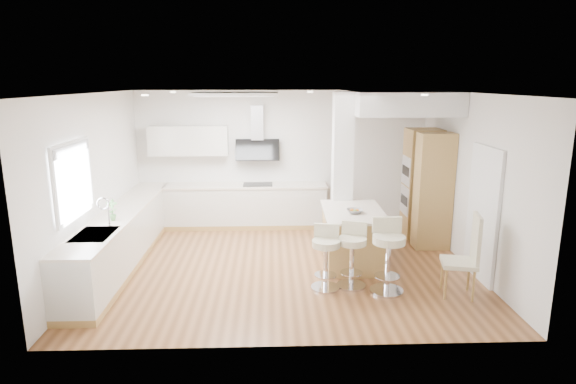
{
  "coord_description": "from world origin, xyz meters",
  "views": [
    {
      "loc": [
        -0.22,
        -7.49,
        2.98
      ],
      "look_at": [
        0.06,
        0.4,
        1.15
      ],
      "focal_mm": 30.0,
      "sensor_mm": 36.0,
      "label": 1
    }
  ],
  "objects_px": {
    "peninsula": "(353,236)",
    "bar_stool_a": "(326,254)",
    "bar_stool_b": "(352,251)",
    "bar_stool_c": "(388,252)",
    "dining_chair": "(467,253)"
  },
  "relations": [
    {
      "from": "peninsula",
      "to": "bar_stool_b",
      "type": "xyz_separation_m",
      "value": [
        -0.16,
        -0.95,
        0.08
      ]
    },
    {
      "from": "bar_stool_a",
      "to": "dining_chair",
      "type": "distance_m",
      "value": 1.98
    },
    {
      "from": "bar_stool_b",
      "to": "dining_chair",
      "type": "xyz_separation_m",
      "value": [
        1.55,
        -0.39,
        0.1
      ]
    },
    {
      "from": "peninsula",
      "to": "bar_stool_a",
      "type": "height_order",
      "value": "peninsula"
    },
    {
      "from": "peninsula",
      "to": "bar_stool_b",
      "type": "bearing_deg",
      "value": -98.24
    },
    {
      "from": "peninsula",
      "to": "dining_chair",
      "type": "height_order",
      "value": "dining_chair"
    },
    {
      "from": "bar_stool_a",
      "to": "bar_stool_b",
      "type": "relative_size",
      "value": 0.99
    },
    {
      "from": "dining_chair",
      "to": "bar_stool_a",
      "type": "bearing_deg",
      "value": -177.47
    },
    {
      "from": "peninsula",
      "to": "bar_stool_b",
      "type": "distance_m",
      "value": 0.97
    },
    {
      "from": "bar_stool_c",
      "to": "peninsula",
      "type": "bearing_deg",
      "value": 107.25
    },
    {
      "from": "peninsula",
      "to": "dining_chair",
      "type": "xyz_separation_m",
      "value": [
        1.39,
        -1.34,
        0.18
      ]
    },
    {
      "from": "peninsula",
      "to": "bar_stool_c",
      "type": "xyz_separation_m",
      "value": [
        0.31,
        -1.16,
        0.15
      ]
    },
    {
      "from": "bar_stool_b",
      "to": "dining_chair",
      "type": "bearing_deg",
      "value": 4.13
    },
    {
      "from": "bar_stool_a",
      "to": "bar_stool_c",
      "type": "bearing_deg",
      "value": -1.23
    },
    {
      "from": "bar_stool_a",
      "to": "dining_chair",
      "type": "relative_size",
      "value": 0.79
    }
  ]
}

